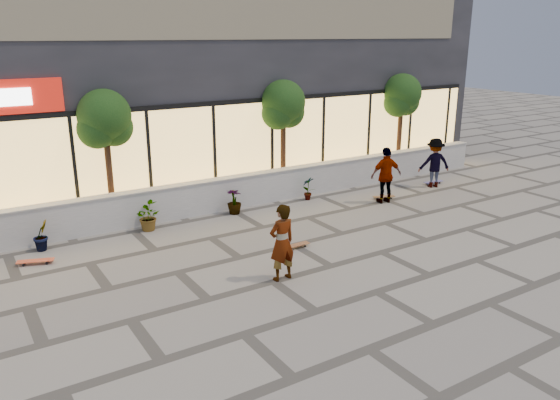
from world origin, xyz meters
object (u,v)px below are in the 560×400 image
skateboard_center (296,245)px  skateboard_left (35,261)px  skater_center (282,243)px  tree_east (402,98)px  skateboard_right_far (433,182)px  tree_mideast (283,107)px  tree_midwest (105,122)px  skater_right_near (386,175)px  skateboard_right_near (384,197)px  skater_right_far (434,163)px

skateboard_center → skateboard_left: size_ratio=0.92×
skater_center → skateboard_center: (1.31, 1.38, -0.82)m
tree_east → skateboard_right_far: bearing=-94.7°
tree_mideast → skateboard_center: 6.07m
skateboard_center → tree_mideast: bearing=59.3°
skateboard_right_far → tree_midwest: bearing=175.1°
skater_right_near → skateboard_right_far: 3.36m
tree_east → skateboard_right_near: (-3.06, -2.55, -2.91)m
tree_mideast → skater_center: size_ratio=2.19×
skater_center → tree_mideast: bearing=-126.7°
tree_east → skateboard_right_near: 4.93m
skater_right_far → skateboard_right_near: (-2.57, -0.20, -0.82)m
tree_mideast → tree_east: bearing=0.0°
skater_right_near → skateboard_left: (-10.69, 0.74, -0.85)m
tree_midwest → skater_right_far: tree_midwest is taller
tree_east → skater_center: size_ratio=2.19×
tree_mideast → skateboard_left: 9.25m
tree_midwest → tree_east: bearing=0.0°
skater_right_far → skateboard_right_far: size_ratio=2.17×
skateboard_center → skateboard_left: 6.45m
tree_midwest → tree_mideast: same height
skater_right_near → tree_east: bearing=-127.0°
skateboard_center → skateboard_right_far: (7.91, 2.57, 0.00)m
skater_center → skateboard_right_near: bearing=-155.0°
skateboard_center → skateboard_right_near: bearing=21.2°
tree_mideast → skater_right_near: bearing=-52.9°
tree_east → skater_right_far: (-0.48, -2.35, -2.09)m
skater_right_far → skateboard_right_far: skater_right_far is taller
tree_east → skateboard_left: size_ratio=4.45×
skateboard_right_near → tree_mideast: bearing=153.9°
tree_east → skater_right_far: 3.18m
skateboard_center → skateboard_left: (-5.94, 2.52, 0.01)m
skater_right_near → skateboard_left: skater_right_near is taller
skateboard_right_far → skater_right_near: bearing=-160.6°
skater_right_far → skater_right_near: bearing=34.2°
tree_midwest → tree_mideast: size_ratio=1.00×
skater_center → skater_right_near: 6.85m
tree_east → skater_center: (-9.39, -6.05, -2.09)m
skater_right_far → skateboard_center: size_ratio=2.22×
tree_midwest → skateboard_center: size_ratio=4.86×
skateboard_right_far → skateboard_left: bearing=-174.2°
skater_right_far → skateboard_right_near: 2.71m
tree_midwest → tree_east: same height
skater_right_near → skateboard_center: (-4.76, -1.79, -0.85)m
skateboard_left → skateboard_right_far: (13.85, 0.04, -0.01)m
skater_right_near → skateboard_right_near: size_ratio=2.41×
skateboard_left → skateboard_right_near: (10.97, -0.41, -0.01)m
tree_mideast → skater_center: bearing=-122.8°
skateboard_left → tree_east: bearing=28.5°
skater_center → skater_right_near: (6.07, 3.17, 0.04)m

